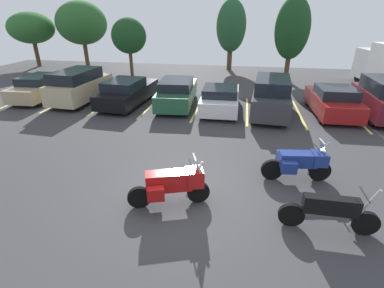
{
  "coord_description": "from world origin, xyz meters",
  "views": [
    {
      "loc": [
        1.49,
        -6.79,
        4.87
      ],
      "look_at": [
        -0.06,
        1.91,
        0.74
      ],
      "focal_mm": 26.63,
      "sensor_mm": 36.0,
      "label": 1
    }
  ],
  "objects": [
    {
      "name": "car_black",
      "position": [
        -4.91,
        8.23,
        0.71
      ],
      "size": [
        2.2,
        4.94,
        1.46
      ],
      "color": "black",
      "rests_on": "ground"
    },
    {
      "name": "tree_right",
      "position": [
        4.75,
        16.21,
        3.72
      ],
      "size": [
        2.48,
        2.48,
        5.9
      ],
      "color": "#4C3823",
      "rests_on": "ground"
    },
    {
      "name": "car_champagne",
      "position": [
        -7.8,
        8.18,
        0.95
      ],
      "size": [
        2.12,
        4.48,
        1.88
      ],
      "color": "#C1B289",
      "rests_on": "ground"
    },
    {
      "name": "car_maroon",
      "position": [
        8.38,
        8.29,
        0.97
      ],
      "size": [
        1.84,
        4.24,
        1.94
      ],
      "color": "maroon",
      "rests_on": "ground"
    },
    {
      "name": "car_green",
      "position": [
        -2.07,
        8.43,
        0.75
      ],
      "size": [
        2.15,
        4.75,
        1.51
      ],
      "color": "#235638",
      "rests_on": "ground"
    },
    {
      "name": "car_white",
      "position": [
        0.39,
        8.04,
        0.66
      ],
      "size": [
        1.99,
        4.35,
        1.33
      ],
      "color": "white",
      "rests_on": "ground"
    },
    {
      "name": "motorcycle_third",
      "position": [
        3.42,
        1.41,
        0.65
      ],
      "size": [
        2.15,
        1.01,
        1.37
      ],
      "color": "black",
      "rests_on": "ground"
    },
    {
      "name": "tree_center_left",
      "position": [
        -18.12,
        18.54,
        3.46
      ],
      "size": [
        4.08,
        4.08,
        4.85
      ],
      "color": "#4C3823",
      "rests_on": "ground"
    },
    {
      "name": "tree_center",
      "position": [
        -7.65,
        16.02,
        3.08
      ],
      "size": [
        2.74,
        2.74,
        4.45
      ],
      "color": "#4C3823",
      "rests_on": "ground"
    },
    {
      "name": "tree_left",
      "position": [
        -13.36,
        19.17,
        3.88
      ],
      "size": [
        4.51,
        4.51,
        5.76
      ],
      "color": "#4C3823",
      "rests_on": "ground"
    },
    {
      "name": "motorcycle_second",
      "position": [
        3.78,
        -0.84,
        0.56
      ],
      "size": [
        2.32,
        0.62,
        1.28
      ],
      "color": "black",
      "rests_on": "ground"
    },
    {
      "name": "tree_center_right",
      "position": [
        0.18,
        19.95,
        3.68
      ],
      "size": [
        2.55,
        2.55,
        5.87
      ],
      "color": "#4C3823",
      "rests_on": "ground"
    },
    {
      "name": "motorcycle_touring",
      "position": [
        -0.16,
        -0.51,
        0.68
      ],
      "size": [
        2.17,
        1.16,
        1.43
      ],
      "color": "black",
      "rests_on": "ground"
    },
    {
      "name": "ground",
      "position": [
        0.0,
        0.0,
        -0.05
      ],
      "size": [
        44.0,
        44.0,
        0.1
      ],
      "primitive_type": "cube",
      "color": "#38383A"
    },
    {
      "name": "car_tan",
      "position": [
        -10.48,
        8.43,
        0.71
      ],
      "size": [
        1.93,
        4.62,
        1.42
      ],
      "color": "tan",
      "rests_on": "ground"
    },
    {
      "name": "parking_stripes",
      "position": [
        -0.84,
        8.17,
        0.0
      ],
      "size": [
        21.62,
        4.72,
        0.01
      ],
      "color": "#EAE066",
      "rests_on": "ground"
    },
    {
      "name": "car_charcoal",
      "position": [
        2.99,
        7.89,
        0.94
      ],
      "size": [
        2.14,
        4.81,
        1.88
      ],
      "color": "#38383D",
      "rests_on": "ground"
    },
    {
      "name": "car_red",
      "position": [
        6.11,
        8.33,
        0.7
      ],
      "size": [
        2.02,
        4.32,
        1.46
      ],
      "color": "maroon",
      "rests_on": "ground"
    }
  ]
}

